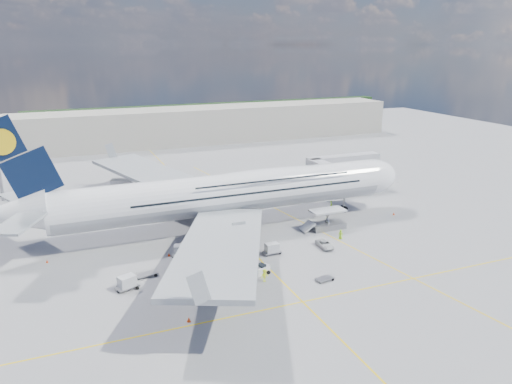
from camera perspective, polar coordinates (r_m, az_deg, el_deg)
name	(u,v)px	position (r m, az deg, el deg)	size (l,w,h in m)	color
ground	(248,248)	(84.57, -0.95, -6.36)	(300.00, 300.00, 0.00)	gray
taxi_line_main	(248,247)	(84.56, -0.95, -6.36)	(0.25, 220.00, 0.01)	yellow
taxi_line_cross	(303,302)	(68.16, 5.34, -12.38)	(120.00, 0.25, 0.01)	yellow
taxi_line_diag	(295,219)	(98.45, 4.53, -3.05)	(0.25, 100.00, 0.01)	yellow
airliner	(229,193)	(91.19, -3.11, -0.08)	(77.26, 79.15, 23.71)	white
jet_bridge	(337,166)	(113.15, 9.28, 2.99)	(18.80, 12.10, 8.50)	#B7B7BC
cargo_loader	(326,222)	(93.46, 8.05, -3.44)	(8.53, 3.20, 3.67)	silver
terminal	(144,128)	(172.09, -12.67, 7.11)	(180.00, 16.00, 12.00)	#B2AD9E
tree_line	(217,112)	(225.17, -4.53, 9.08)	(160.00, 6.00, 8.00)	#193814
dolly_row_a	(127,282)	(72.80, -14.53, -9.95)	(3.53, 2.68, 1.99)	gray
dolly_row_b	(205,279)	(73.53, -5.83, -9.85)	(3.20, 2.51, 0.42)	gray
dolly_row_c	(181,250)	(81.59, -8.53, -6.62)	(3.40, 2.26, 1.98)	gray
dolly_back	(146,274)	(76.27, -12.43, -9.13)	(3.40, 2.20, 0.46)	gray
dolly_nose_far	(325,279)	(73.97, 7.86, -9.78)	(2.82, 1.81, 0.38)	gray
dolly_nose_near	(272,248)	(81.76, 1.83, -6.45)	(2.91, 1.59, 1.83)	gray
baggage_tug	(262,270)	(75.08, 0.65, -8.86)	(2.78, 2.00, 1.58)	silver
catering_truck_inner	(171,191)	(112.28, -9.65, 0.16)	(6.62, 4.32, 3.66)	gray
catering_truck_outer	(125,188)	(116.63, -14.76, 0.47)	(6.78, 3.96, 3.79)	gray
service_van	(325,244)	(85.09, 7.87, -5.94)	(1.97, 4.27, 1.19)	silver
crew_nose	(331,205)	(104.23, 8.59, -1.51)	(0.71, 0.46, 1.93)	#99E418
crew_loader	(327,222)	(94.72, 8.12, -3.38)	(0.89, 0.69, 1.83)	#BAFF1A
crew_wing	(195,265)	(76.46, -6.99, -8.33)	(1.06, 0.44, 1.80)	#A8E618
crew_van	(341,234)	(88.99, 9.65, -4.81)	(0.85, 0.55, 1.74)	#9FE818
crew_tug	(265,275)	(72.72, 1.00, -9.51)	(1.24, 0.71, 1.92)	#E2FA1A
cone_nose	(394,214)	(103.90, 15.47, -2.39)	(0.48, 0.48, 0.61)	#F3420C
cone_wing_left_inner	(155,206)	(107.12, -11.48, -1.57)	(0.39, 0.39, 0.49)	#F3420C
cone_wing_left_outer	(117,195)	(116.84, -15.64, -0.33)	(0.42, 0.42, 0.54)	#F3420C
cone_wing_right_inner	(169,255)	(82.40, -9.92, -7.05)	(0.44, 0.44, 0.57)	#F3420C
cone_wing_right_outer	(189,319)	(63.96, -7.68, -14.24)	(0.50, 0.50, 0.64)	#F3420C
cone_tail	(47,261)	(85.42, -22.77, -7.31)	(0.39, 0.39, 0.49)	#F3420C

